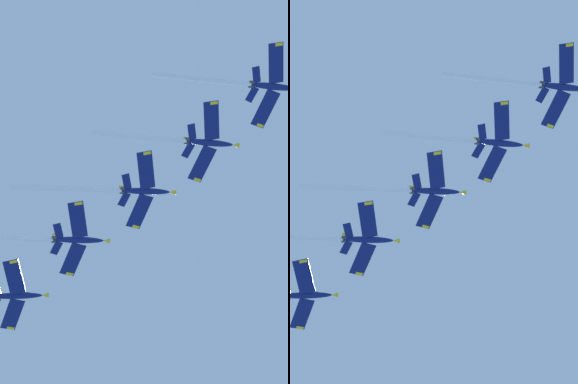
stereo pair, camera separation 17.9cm
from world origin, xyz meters
TOP-DOWN VIEW (x-y plane):
  - jet_lead at (-4.08, 8.38)m, footprint 19.80×35.57m
  - jet_second at (12.28, 17.75)m, footprint 19.89×34.09m
  - jet_third at (27.72, 29.51)m, footprint 19.82×37.04m
  - jet_fourth at (42.50, 38.26)m, footprint 19.89×31.38m
  - jet_fifth at (60.01, 48.35)m, footprint 19.79×32.00m

SIDE VIEW (x-z plane):
  - jet_fifth at x=60.01m, z-range 96.16..105.25m
  - jet_fourth at x=42.50m, z-range 99.81..108.80m
  - jet_third at x=27.72m, z-range 101.98..113.22m
  - jet_second at x=12.28m, z-range 106.44..116.53m
  - jet_lead at x=-4.08m, z-range 109.97..120.42m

